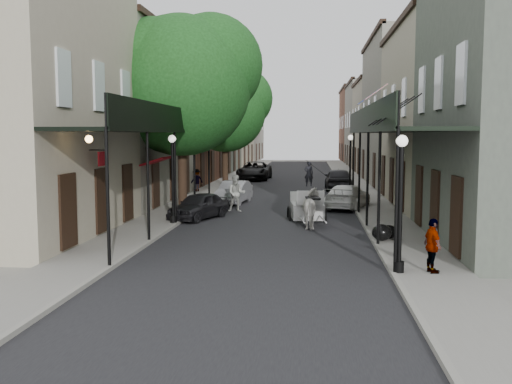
% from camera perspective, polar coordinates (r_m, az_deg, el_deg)
% --- Properties ---
extents(ground, '(140.00, 140.00, 0.00)m').
position_cam_1_polar(ground, '(17.97, -0.03, -6.58)').
color(ground, gray).
rests_on(ground, ground).
extents(road, '(8.00, 90.00, 0.01)m').
position_cam_1_polar(road, '(37.71, 2.92, -0.10)').
color(road, black).
rests_on(road, ground).
extents(sidewalk_left, '(2.20, 90.00, 0.12)m').
position_cam_1_polar(sidewalk_left, '(38.26, -4.58, 0.06)').
color(sidewalk_left, gray).
rests_on(sidewalk_left, ground).
extents(sidewalk_right, '(2.20, 90.00, 0.12)m').
position_cam_1_polar(sidewalk_right, '(37.81, 10.51, -0.09)').
color(sidewalk_right, gray).
rests_on(sidewalk_right, ground).
extents(building_row_left, '(5.00, 80.00, 10.50)m').
position_cam_1_polar(building_row_left, '(48.60, -6.76, 7.36)').
color(building_row_left, '#AAA188').
rests_on(building_row_left, ground).
extents(building_row_right, '(5.00, 80.00, 10.50)m').
position_cam_1_polar(building_row_right, '(47.99, 13.91, 7.26)').
color(building_row_right, gray).
rests_on(building_row_right, ground).
extents(gallery_left, '(2.20, 18.05, 4.88)m').
position_cam_1_polar(gallery_left, '(25.30, -9.38, 6.16)').
color(gallery_left, black).
rests_on(gallery_left, sidewalk_left).
extents(gallery_right, '(2.20, 18.05, 4.88)m').
position_cam_1_polar(gallery_right, '(24.65, 12.80, 6.11)').
color(gallery_right, black).
rests_on(gallery_right, sidewalk_right).
extents(tree_near, '(7.31, 6.80, 9.63)m').
position_cam_1_polar(tree_near, '(28.40, -6.60, 11.06)').
color(tree_near, '#382619').
rests_on(tree_near, sidewalk_left).
extents(tree_far, '(6.45, 6.00, 8.61)m').
position_cam_1_polar(tree_far, '(42.12, -2.61, 8.45)').
color(tree_far, '#382619').
rests_on(tree_far, sidewalk_left).
extents(lamppost_right_near, '(0.32, 0.32, 3.71)m').
position_cam_1_polar(lamppost_right_near, '(15.76, 14.25, -0.93)').
color(lamppost_right_near, black).
rests_on(lamppost_right_near, sidewalk_right).
extents(lamppost_left, '(0.32, 0.32, 3.71)m').
position_cam_1_polar(lamppost_left, '(24.25, -8.33, 1.46)').
color(lamppost_left, black).
rests_on(lamppost_left, sidewalk_left).
extents(lamppost_right_far, '(0.32, 0.32, 3.71)m').
position_cam_1_polar(lamppost_right_far, '(35.60, 9.40, 2.79)').
color(lamppost_right_far, black).
rests_on(lamppost_right_far, sidewalk_right).
extents(horse, '(1.10, 2.01, 1.62)m').
position_cam_1_polar(horse, '(23.67, 5.73, -1.63)').
color(horse, silver).
rests_on(horse, ground).
extents(carriage, '(1.84, 2.53, 2.71)m').
position_cam_1_polar(carriage, '(26.13, 5.04, -0.40)').
color(carriage, black).
rests_on(carriage, ground).
extents(pedestrian_walking, '(0.97, 0.79, 1.84)m').
position_cam_1_polar(pedestrian_walking, '(28.44, -1.97, -0.14)').
color(pedestrian_walking, '#ADAFA5').
rests_on(pedestrian_walking, ground).
extents(pedestrian_sidewalk_left, '(1.07, 1.05, 1.48)m').
position_cam_1_polar(pedestrian_sidewalk_left, '(37.69, -5.96, 1.18)').
color(pedestrian_sidewalk_left, gray).
rests_on(pedestrian_sidewalk_left, sidewalk_left).
extents(pedestrian_sidewalk_right, '(0.57, 0.93, 1.48)m').
position_cam_1_polar(pedestrian_sidewalk_right, '(16.09, 17.25, -5.16)').
color(pedestrian_sidewalk_right, gray).
rests_on(pedestrian_sidewalk_right, sidewalk_right).
extents(car_left_near, '(2.66, 3.88, 1.23)m').
position_cam_1_polar(car_left_near, '(26.07, -5.73, -1.39)').
color(car_left_near, black).
rests_on(car_left_near, ground).
extents(car_left_mid, '(1.78, 3.93, 1.25)m').
position_cam_1_polar(car_left_mid, '(31.93, -2.23, -0.03)').
color(car_left_mid, '#A3A3A8').
rests_on(car_left_mid, ground).
extents(car_left_far, '(2.74, 5.68, 1.56)m').
position_cam_1_polar(car_left_far, '(48.81, -0.15, 2.15)').
color(car_left_far, black).
rests_on(car_left_far, ground).
extents(car_right_near, '(2.91, 4.62, 1.25)m').
position_cam_1_polar(car_right_near, '(30.08, 9.12, -0.46)').
color(car_right_near, white).
rests_on(car_right_near, ground).
extents(car_right_far, '(1.83, 4.55, 1.55)m').
position_cam_1_polar(car_right_far, '(40.04, 8.24, 1.30)').
color(car_right_far, black).
rests_on(car_right_far, ground).
extents(trash_bags, '(0.95, 1.10, 0.59)m').
position_cam_1_polar(trash_bags, '(20.76, 12.72, -3.94)').
color(trash_bags, black).
rests_on(trash_bags, sidewalk_right).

